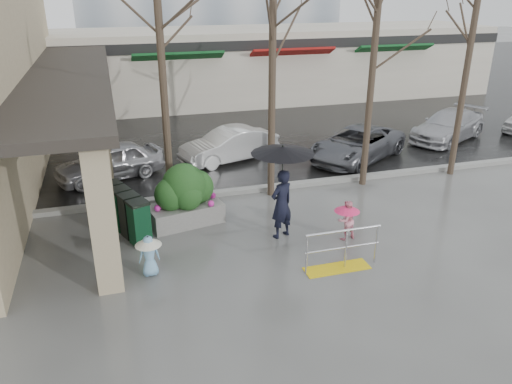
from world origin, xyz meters
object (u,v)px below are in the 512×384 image
child_blue (149,251)px  news_boxes (126,212)px  tree_east (475,15)px  tree_midwest (273,25)px  child_pink (347,217)px  tree_mideast (376,35)px  car_a (109,161)px  handrail (340,254)px  car_c (357,144)px  car_b (229,145)px  car_d (448,126)px  woman (282,181)px  tree_west (160,33)px  planter (185,195)px

child_blue → news_boxes: size_ratio=0.46×
tree_east → tree_midwest: bearing=180.0°
child_pink → news_boxes: 5.92m
tree_mideast → child_blue: 9.42m
tree_east → news_boxes: 12.43m
news_boxes → car_a: size_ratio=0.59×
handrail → child_pink: 1.59m
tree_mideast → car_c: bearing=68.2°
car_b → car_d: same height
woman → car_d: size_ratio=0.59×
tree_midwest → child_pink: tree_midwest is taller
child_pink → car_b: 7.24m
handrail → child_pink: bearing=59.1°
tree_west → car_d: tree_west is taller
planter → car_c: bearing=27.0°
handrail → tree_midwest: tree_midwest is taller
car_c → tree_west: bearing=-103.9°
woman → child_pink: (1.61, -0.62, -0.98)m
child_pink → news_boxes: size_ratio=0.50×
child_pink → planter: (-3.92, 2.18, 0.21)m
tree_west → car_b: tree_west is taller
child_pink → news_boxes: bearing=-31.9°
child_pink → car_b: (-1.46, 7.09, -0.01)m
tree_midwest → car_a: (-4.92, 2.96, -4.60)m
tree_west → car_d: bearing=16.4°
tree_mideast → tree_east: size_ratio=0.90×
tree_midwest → tree_mideast: size_ratio=1.08×
tree_mideast → child_blue: tree_mideast is taller
tree_midwest → car_a: 7.36m
car_d → planter: bearing=-95.6°
planter → child_blue: bearing=-116.2°
tree_west → tree_mideast: 6.50m
tree_mideast → car_c: (0.96, 2.40, -4.23)m
handrail → child_blue: (-4.36, 1.00, 0.24)m
tree_midwest → woman: size_ratio=2.72×
tree_east → news_boxes: tree_east is taller
news_boxes → child_pink: bearing=-41.2°
tree_west → planter: size_ratio=3.10×
tree_west → child_pink: bearing=-39.7°
tree_west → car_a: bearing=120.1°
woman → child_blue: woman is taller
tree_west → tree_east: tree_east is taller
car_a → tree_midwest: bearing=40.2°
car_b → handrail: bearing=-12.7°
handrail → car_b: 8.46m
handrail → child_blue: bearing=167.1°
tree_mideast → car_a: (-8.22, 2.96, -4.23)m
tree_midwest → car_b: bearing=97.7°
tree_mideast → woman: (-3.94, -2.84, -3.25)m
handrail → tree_mideast: 7.28m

